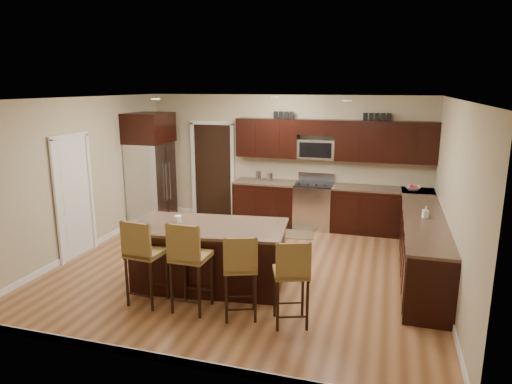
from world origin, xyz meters
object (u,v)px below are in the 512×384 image
(refrigerator, at_px, (151,168))
(stool_extra, at_px, (292,273))
(stool_mid, at_px, (188,257))
(stool_right, at_px, (240,267))
(island, at_px, (210,257))
(range, at_px, (314,205))
(stool_left, at_px, (143,253))

(refrigerator, bearing_deg, stool_extra, -41.69)
(stool_mid, xyz_separation_m, stool_right, (0.70, 0.01, -0.07))
(island, distance_m, stool_mid, 0.92)
(range, height_order, stool_right, stool_right)
(stool_mid, relative_size, stool_right, 1.10)
(stool_left, distance_m, stool_mid, 0.66)
(stool_right, relative_size, refrigerator, 0.47)
(stool_extra, bearing_deg, island, 129.15)
(island, distance_m, stool_left, 1.09)
(stool_right, bearing_deg, stool_extra, -19.78)
(stool_left, bearing_deg, range, 73.73)
(island, xyz_separation_m, stool_extra, (1.40, -0.84, 0.27))
(island, relative_size, refrigerator, 0.98)
(stool_left, distance_m, refrigerator, 3.75)
(range, height_order, stool_mid, stool_mid)
(range, height_order, refrigerator, refrigerator)
(stool_left, bearing_deg, stool_extra, 5.45)
(range, bearing_deg, stool_left, -111.49)
(stool_extra, bearing_deg, stool_mid, 160.66)
(island, relative_size, stool_right, 2.07)
(stool_left, relative_size, stool_mid, 0.97)
(refrigerator, distance_m, stool_extra, 4.99)
(refrigerator, bearing_deg, stool_mid, -54.52)
(stool_extra, bearing_deg, stool_left, 160.45)
(stool_left, distance_m, stool_extra, 2.00)
(range, bearing_deg, stool_mid, -103.03)
(refrigerator, height_order, stool_extra, refrigerator)
(stool_right, bearing_deg, refrigerator, 113.02)
(stool_left, bearing_deg, stool_right, 5.56)
(stool_mid, distance_m, refrigerator, 4.09)
(range, xyz_separation_m, refrigerator, (-3.30, -0.76, 0.74))
(range, relative_size, stool_right, 1.00)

